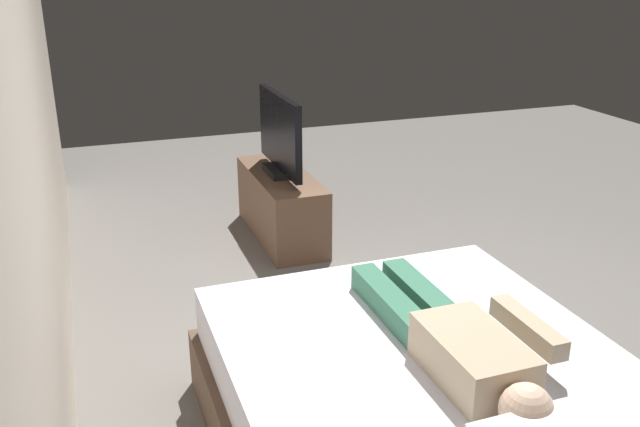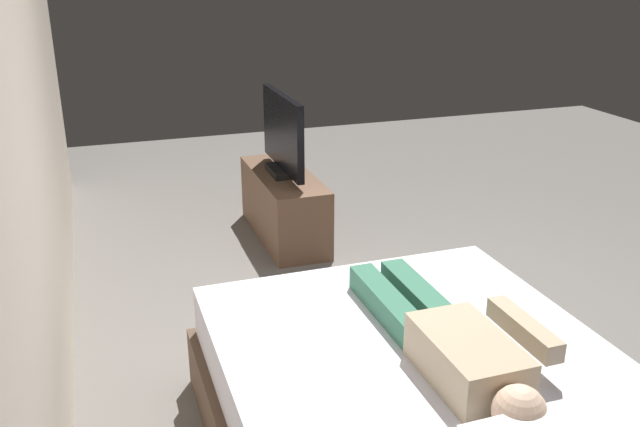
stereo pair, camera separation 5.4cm
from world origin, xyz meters
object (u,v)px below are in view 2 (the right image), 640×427
at_px(tv_stand, 284,205).
at_px(tv, 283,136).
at_px(remote, 518,323).
at_px(person, 453,342).

relative_size(tv_stand, tv, 1.25).
bearing_deg(tv_stand, remote, -172.68).
bearing_deg(tv, tv_stand, 0.00).
bearing_deg(remote, person, 110.47).
distance_m(remote, tv_stand, 2.54).
xyz_separation_m(tv_stand, tv, (0.00, 0.00, 0.53)).
height_order(person, tv_stand, person).
xyz_separation_m(remote, tv, (2.50, 0.32, 0.24)).
bearing_deg(remote, tv_stand, 7.32).
xyz_separation_m(person, tv, (2.65, -0.08, 0.16)).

